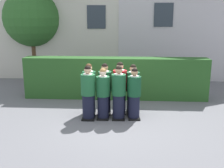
# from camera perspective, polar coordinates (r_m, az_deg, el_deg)

# --- Properties ---
(ground_plane) EXTENTS (60.00, 60.00, 0.00)m
(ground_plane) POSITION_cam_1_polar(r_m,az_deg,el_deg) (8.50, -0.11, -7.30)
(ground_plane) COLOR slate
(student_front_row_0) EXTENTS (0.44, 0.48, 1.68)m
(student_front_row_0) POSITION_cam_1_polar(r_m,az_deg,el_deg) (8.28, -5.04, -2.11)
(student_front_row_0) COLOR black
(student_front_row_0) RESTS_ON ground
(student_front_row_1) EXTENTS (0.41, 0.46, 1.59)m
(student_front_row_1) POSITION_cam_1_polar(r_m,az_deg,el_deg) (8.29, -1.91, -2.34)
(student_front_row_1) COLOR black
(student_front_row_1) RESTS_ON ground
(student_front_row_2) EXTENTS (0.43, 0.48, 1.67)m
(student_front_row_2) POSITION_cam_1_polar(r_m,az_deg,el_deg) (8.26, 1.42, -2.11)
(student_front_row_2) COLOR black
(student_front_row_2) RESTS_ON ground
(student_front_row_3) EXTENTS (0.41, 0.52, 1.60)m
(student_front_row_3) POSITION_cam_1_polar(r_m,az_deg,el_deg) (8.31, 4.68, -2.32)
(student_front_row_3) COLOR black
(student_front_row_3) RESTS_ON ground
(student_rear_row_0) EXTENTS (0.43, 0.53, 1.65)m
(student_rear_row_0) POSITION_cam_1_polar(r_m,az_deg,el_deg) (8.77, -4.82, -1.27)
(student_rear_row_0) COLOR black
(student_rear_row_0) RESTS_ON ground
(student_rear_row_1) EXTENTS (0.43, 0.53, 1.66)m
(student_rear_row_1) POSITION_cam_1_polar(r_m,az_deg,el_deg) (8.73, -1.52, -1.26)
(student_rear_row_1) COLOR black
(student_rear_row_1) RESTS_ON ground
(student_in_red_blazer) EXTENTS (0.44, 0.51, 1.70)m
(student_in_red_blazer) POSITION_cam_1_polar(r_m,az_deg,el_deg) (8.74, 1.67, -1.10)
(student_in_red_blazer) COLOR black
(student_in_red_blazer) RESTS_ON ground
(student_rear_row_3) EXTENTS (0.43, 0.51, 1.63)m
(student_rear_row_3) POSITION_cam_1_polar(r_m,az_deg,el_deg) (8.77, 4.39, -1.33)
(student_rear_row_3) COLOR black
(student_rear_row_3) RESTS_ON ground
(hedge) EXTENTS (7.00, 0.70, 1.59)m
(hedge) POSITION_cam_1_polar(r_m,az_deg,el_deg) (10.46, 0.71, 1.27)
(hedge) COLOR #285623
(hedge) RESTS_ON ground
(school_building_main) EXTENTS (8.20, 4.61, 7.48)m
(school_building_main) POSITION_cam_1_polar(r_m,az_deg,el_deg) (15.87, 16.45, 16.04)
(school_building_main) COLOR silver
(school_building_main) RESTS_ON ground
(school_building_annex) EXTENTS (7.88, 4.27, 7.23)m
(school_building_annex) POSITION_cam_1_polar(r_m,az_deg,el_deg) (15.75, -8.70, 15.98)
(school_building_annex) COLOR beige
(school_building_annex) RESTS_ON ground
(oak_tree_left) EXTENTS (2.79, 2.79, 4.44)m
(oak_tree_left) POSITION_cam_1_polar(r_m,az_deg,el_deg) (14.27, -16.53, 13.12)
(oak_tree_left) COLOR brown
(oak_tree_left) RESTS_ON ground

